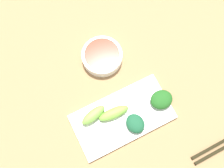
# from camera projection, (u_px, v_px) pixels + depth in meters

# --- Properties ---
(tabletop) EXTENTS (2.10, 2.10, 0.02)m
(tabletop) POSITION_uv_depth(u_px,v_px,m) (118.00, 95.00, 0.87)
(tabletop) COLOR #9B774D
(tabletop) RESTS_ON ground
(sauce_bowl) EXTENTS (0.13, 0.13, 0.04)m
(sauce_bowl) POSITION_uv_depth(u_px,v_px,m) (102.00, 56.00, 0.88)
(sauce_bowl) COLOR white
(sauce_bowl) RESTS_ON tabletop
(serving_plate) EXTENTS (0.15, 0.29, 0.01)m
(serving_plate) POSITION_uv_depth(u_px,v_px,m) (122.00, 117.00, 0.84)
(serving_plate) COLOR white
(serving_plate) RESTS_ON tabletop
(broccoli_stalk_0) EXTENTS (0.05, 0.09, 0.03)m
(broccoli_stalk_0) POSITION_uv_depth(u_px,v_px,m) (93.00, 115.00, 0.82)
(broccoli_stalk_0) COLOR #78B547
(broccoli_stalk_0) RESTS_ON serving_plate
(broccoli_leafy_1) EXTENTS (0.06, 0.07, 0.03)m
(broccoli_leafy_1) POSITION_uv_depth(u_px,v_px,m) (161.00, 100.00, 0.83)
(broccoli_leafy_1) COLOR #1F5A1D
(broccoli_leafy_1) RESTS_ON serving_plate
(broccoli_leafy_2) EXTENTS (0.07, 0.06, 0.03)m
(broccoli_leafy_2) POSITION_uv_depth(u_px,v_px,m) (136.00, 123.00, 0.81)
(broccoli_leafy_2) COLOR #1A5433
(broccoli_leafy_2) RESTS_ON serving_plate
(broccoli_stalk_3) EXTENTS (0.04, 0.09, 0.03)m
(broccoli_stalk_3) POSITION_uv_depth(u_px,v_px,m) (114.00, 113.00, 0.82)
(broccoli_stalk_3) COLOR #78BB40
(broccoli_stalk_3) RESTS_ON serving_plate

